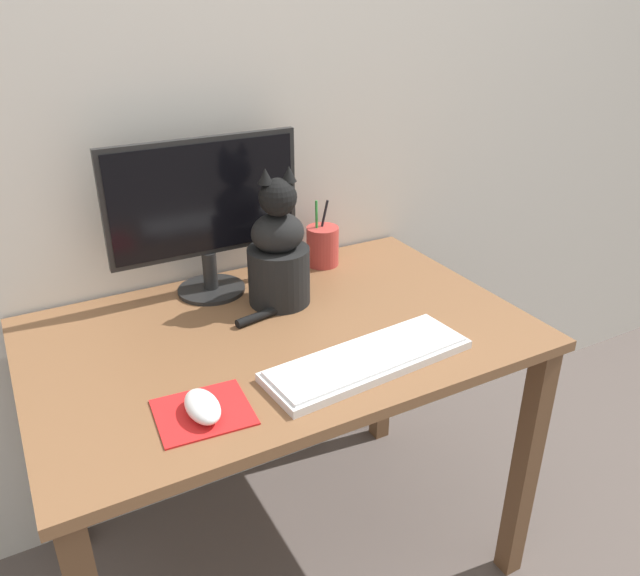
{
  "coord_description": "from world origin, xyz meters",
  "views": [
    {
      "loc": [
        -0.51,
        -1.12,
        1.43
      ],
      "look_at": [
        0.08,
        -0.04,
        0.83
      ],
      "focal_mm": 35.0,
      "sensor_mm": 36.0,
      "label": 1
    }
  ],
  "objects_px": {
    "cat": "(278,255)",
    "pen_cup": "(323,246)",
    "keyboard": "(368,359)",
    "monitor": "(205,209)",
    "computer_mouse_left": "(202,406)"
  },
  "relations": [
    {
      "from": "monitor",
      "to": "cat",
      "type": "xyz_separation_m",
      "value": [
        0.13,
        -0.14,
        -0.09
      ]
    },
    {
      "from": "pen_cup",
      "to": "monitor",
      "type": "bearing_deg",
      "value": -177.4
    },
    {
      "from": "keyboard",
      "to": "computer_mouse_left",
      "type": "relative_size",
      "value": 4.28
    },
    {
      "from": "monitor",
      "to": "cat",
      "type": "height_order",
      "value": "monitor"
    },
    {
      "from": "computer_mouse_left",
      "to": "cat",
      "type": "bearing_deg",
      "value": 47.41
    },
    {
      "from": "monitor",
      "to": "cat",
      "type": "distance_m",
      "value": 0.21
    },
    {
      "from": "keyboard",
      "to": "cat",
      "type": "bearing_deg",
      "value": 92.14
    },
    {
      "from": "keyboard",
      "to": "pen_cup",
      "type": "distance_m",
      "value": 0.52
    },
    {
      "from": "monitor",
      "to": "computer_mouse_left",
      "type": "height_order",
      "value": "monitor"
    },
    {
      "from": "cat",
      "to": "pen_cup",
      "type": "height_order",
      "value": "cat"
    },
    {
      "from": "keyboard",
      "to": "pen_cup",
      "type": "xyz_separation_m",
      "value": [
        0.16,
        0.49,
        0.04
      ]
    },
    {
      "from": "monitor",
      "to": "cat",
      "type": "bearing_deg",
      "value": -46.87
    },
    {
      "from": "monitor",
      "to": "computer_mouse_left",
      "type": "bearing_deg",
      "value": -111.42
    },
    {
      "from": "monitor",
      "to": "pen_cup",
      "type": "height_order",
      "value": "monitor"
    },
    {
      "from": "computer_mouse_left",
      "to": "cat",
      "type": "distance_m",
      "value": 0.48
    }
  ]
}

